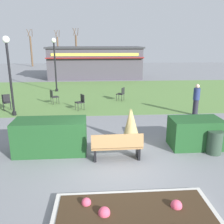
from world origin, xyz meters
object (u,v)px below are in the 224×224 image
parked_car_center_slot (119,65)px  tree_left_bg (58,50)px  park_bench (117,146)px  trash_bin (214,142)px  parked_car_west_slot (80,65)px  lamppost_mid (9,67)px  cafe_chair_east (53,96)px  cafe_chair_north (122,93)px  lamppost_far (55,58)px  tree_right_bg (76,50)px  tree_center_bg (31,50)px  cafe_chair_west (6,101)px  cafe_chair_center (81,101)px  food_kiosk (95,62)px  person_strolling (196,100)px

parked_car_center_slot → tree_left_bg: bearing=142.3°
park_bench → trash_bin: 3.46m
parked_car_west_slot → lamppost_mid: bearing=-95.8°
trash_bin → tree_left_bg: 37.10m
cafe_chair_east → trash_bin: bearing=-48.8°
cafe_chair_east → cafe_chair_north: 4.45m
lamppost_far → tree_right_bg: 19.87m
tree_left_bg → tree_center_bg: bearing=-151.8°
parked_car_west_slot → tree_center_bg: 9.71m
park_bench → cafe_chair_east: 8.61m
park_bench → lamppost_mid: size_ratio=0.42×
trash_bin → cafe_chair_west: size_ratio=0.94×
lamppost_far → cafe_chair_center: size_ratio=4.61×
food_kiosk → person_strolling: size_ratio=5.93×
tree_right_bg → cafe_chair_east: bearing=-89.9°
park_bench → cafe_chair_east: size_ratio=1.92×
cafe_chair_west → cafe_chair_center: size_ratio=1.00×
lamppost_far → person_strolling: size_ratio=2.43×
tree_left_bg → tree_right_bg: 5.06m
tree_center_bg → cafe_chair_north: bearing=-65.0°
trash_bin → cafe_chair_north: size_ratio=0.94×
lamppost_mid → parked_car_center_slot: size_ratio=0.94×
cafe_chair_east → person_strolling: (7.99, -3.07, 0.33)m
trash_bin → food_kiosk: 20.12m
park_bench → cafe_chair_center: (-1.50, 6.46, 0.05)m
park_bench → parked_car_west_slot: size_ratio=0.40×
cafe_chair_east → tree_right_bg: tree_right_bg is taller
trash_bin → cafe_chair_center: size_ratio=0.94×
tree_center_bg → cafe_chair_center: bearing=-71.5°
park_bench → food_kiosk: size_ratio=0.17×
park_bench → cafe_chair_east: (-3.31, 7.95, 0.05)m
park_bench → tree_center_bg: size_ratio=0.30×
parked_car_center_slot → lamppost_mid: bearing=-109.1°
cafe_chair_east → cafe_chair_center: (1.81, -1.49, 0.00)m
cafe_chair_center → parked_car_center_slot: 22.41m
food_kiosk → tree_left_bg: tree_left_bg is taller
food_kiosk → cafe_chair_center: size_ratio=11.27×
cafe_chair_west → tree_left_bg: size_ratio=0.16×
lamppost_mid → tree_left_bg: (-1.67, 30.28, -0.09)m
food_kiosk → cafe_chair_west: size_ratio=11.27×
parked_car_center_slot → cafe_chair_east: bearing=-106.8°
food_kiosk → cafe_chair_east: 12.32m
person_strolling → food_kiosk: bearing=37.9°
food_kiosk → tree_center_bg: size_ratio=1.74×
park_bench → food_kiosk: 19.94m
cafe_chair_north → person_strolling: 5.14m
trash_bin → park_bench: bearing=-176.3°
tree_left_bg → tree_center_bg: 4.45m
cafe_chair_west → parked_car_center_slot: size_ratio=0.20×
tree_left_bg → lamppost_far: bearing=-82.8°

